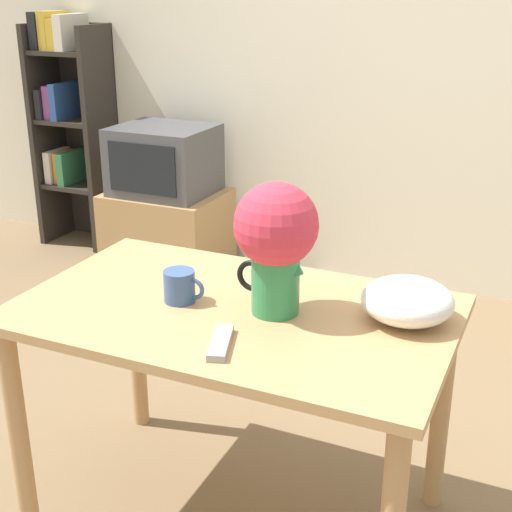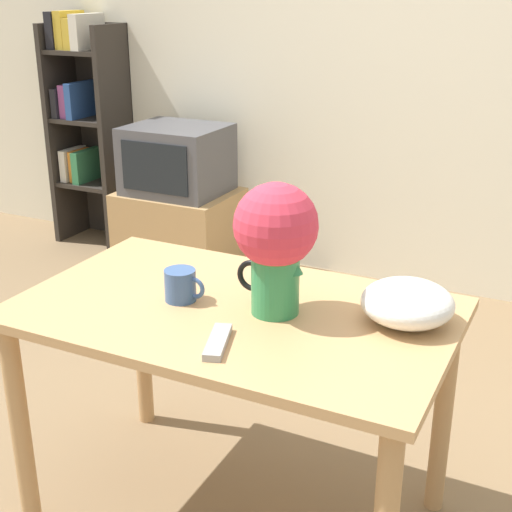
# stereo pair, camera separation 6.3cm
# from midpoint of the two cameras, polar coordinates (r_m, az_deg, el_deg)

# --- Properties ---
(ground_plane) EXTENTS (12.00, 12.00, 0.00)m
(ground_plane) POSITION_cam_midpoint_polar(r_m,az_deg,el_deg) (2.57, -1.80, -18.63)
(ground_plane) COLOR #7F6647
(wall_back) EXTENTS (8.00, 0.05, 2.60)m
(wall_back) POSITION_cam_midpoint_polar(r_m,az_deg,el_deg) (3.97, 11.76, 15.68)
(wall_back) COLOR #EDE5CC
(wall_back) RESTS_ON ground_plane
(table) EXTENTS (1.27, 0.77, 0.75)m
(table) POSITION_cam_midpoint_polar(r_m,az_deg,el_deg) (2.14, -2.63, -6.89)
(table) COLOR tan
(table) RESTS_ON ground_plane
(flower_vase) EXTENTS (0.24, 0.24, 0.38)m
(flower_vase) POSITION_cam_midpoint_polar(r_m,az_deg,el_deg) (1.98, 0.68, 1.46)
(flower_vase) COLOR #2D844C
(flower_vase) RESTS_ON table
(coffee_mug) EXTENTS (0.13, 0.09, 0.10)m
(coffee_mug) POSITION_cam_midpoint_polar(r_m,az_deg,el_deg) (2.13, -6.92, -2.42)
(coffee_mug) COLOR #385689
(coffee_mug) RESTS_ON table
(white_bowl) EXTENTS (0.26, 0.26, 0.12)m
(white_bowl) POSITION_cam_midpoint_polar(r_m,az_deg,el_deg) (2.03, 11.15, -3.53)
(white_bowl) COLOR white
(white_bowl) RESTS_ON table
(remote_control) EXTENTS (0.10, 0.19, 0.02)m
(remote_control) POSITION_cam_midpoint_polar(r_m,az_deg,el_deg) (1.88, -3.82, -6.93)
(remote_control) COLOR #999999
(remote_control) RESTS_ON table
(tv_stand) EXTENTS (0.66, 0.52, 0.49)m
(tv_stand) POSITION_cam_midpoint_polar(r_m,az_deg,el_deg) (4.32, -7.49, 1.95)
(tv_stand) COLOR tan
(tv_stand) RESTS_ON ground_plane
(tv_set) EXTENTS (0.55, 0.48, 0.39)m
(tv_set) POSITION_cam_midpoint_polar(r_m,az_deg,el_deg) (4.20, -7.79, 7.62)
(tv_set) COLOR #4C4C51
(tv_set) RESTS_ON tv_stand
(bookshelf) EXTENTS (0.47, 0.33, 1.48)m
(bookshelf) POSITION_cam_midpoint_polar(r_m,az_deg,el_deg) (4.82, -14.94, 10.64)
(bookshelf) COLOR #2D2823
(bookshelf) RESTS_ON ground_plane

